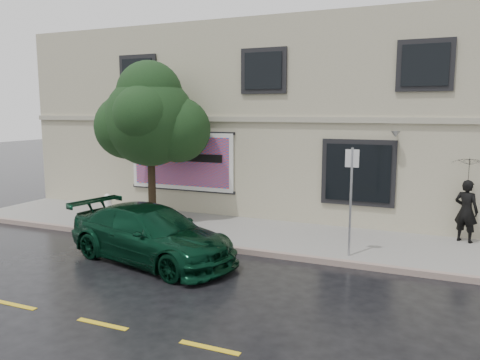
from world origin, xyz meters
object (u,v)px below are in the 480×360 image
at_px(street_tree, 150,121).
at_px(fire_hydrant, 108,206).
at_px(car, 151,234).
at_px(pedestrian, 466,211).

height_order(street_tree, fire_hydrant, street_tree).
bearing_deg(car, pedestrian, -45.38).
bearing_deg(car, fire_hydrant, 64.89).
xyz_separation_m(pedestrian, fire_hydrant, (-11.38, -1.60, -0.48)).
height_order(car, street_tree, street_tree).
xyz_separation_m(street_tree, fire_hydrant, (-1.50, -0.51, -2.96)).
distance_m(car, street_tree, 5.07).
bearing_deg(fire_hydrant, street_tree, 12.37).
bearing_deg(pedestrian, street_tree, 31.15).
xyz_separation_m(car, pedestrian, (7.58, 4.61, 0.34)).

